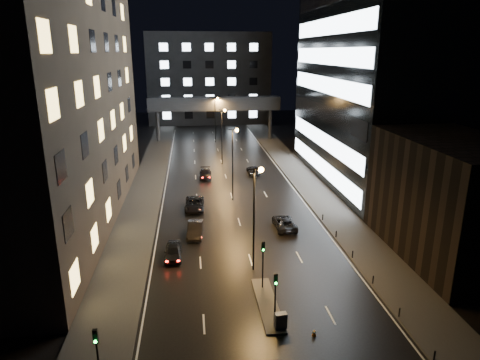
{
  "coord_description": "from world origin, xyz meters",
  "views": [
    {
      "loc": [
        -5.48,
        -28.27,
        20.08
      ],
      "look_at": [
        0.61,
        24.45,
        4.0
      ],
      "focal_mm": 32.0,
      "sensor_mm": 36.0,
      "label": 1
    }
  ],
  "objects": [
    {
      "name": "ground",
      "position": [
        0.0,
        40.0,
        0.0
      ],
      "size": [
        160.0,
        160.0,
        0.0
      ],
      "primitive_type": "plane",
      "color": "black",
      "rests_on": "ground"
    },
    {
      "name": "sidewalk_left",
      "position": [
        -12.5,
        35.0,
        0.07
      ],
      "size": [
        5.0,
        110.0,
        0.15
      ],
      "primitive_type": "cube",
      "color": "#383533",
      "rests_on": "ground"
    },
    {
      "name": "sidewalk_right",
      "position": [
        12.5,
        35.0,
        0.07
      ],
      "size": [
        5.0,
        110.0,
        0.15
      ],
      "primitive_type": "cube",
      "color": "#383533",
      "rests_on": "ground"
    },
    {
      "name": "building_left",
      "position": [
        -22.5,
        24.0,
        20.0
      ],
      "size": [
        15.0,
        48.0,
        40.0
      ],
      "primitive_type": "cube",
      "color": "#2D2319",
      "rests_on": "ground"
    },
    {
      "name": "building_right_low",
      "position": [
        20.0,
        9.0,
        6.0
      ],
      "size": [
        10.0,
        18.0,
        12.0
      ],
      "primitive_type": "cube",
      "color": "black",
      "rests_on": "ground"
    },
    {
      "name": "building_right_glass",
      "position": [
        25.0,
        36.0,
        22.5
      ],
      "size": [
        20.0,
        36.0,
        45.0
      ],
      "primitive_type": "cube",
      "color": "black",
      "rests_on": "ground"
    },
    {
      "name": "building_far",
      "position": [
        0.0,
        98.0,
        12.5
      ],
      "size": [
        34.0,
        14.0,
        25.0
      ],
      "primitive_type": "cube",
      "color": "#333335",
      "rests_on": "ground"
    },
    {
      "name": "skybridge",
      "position": [
        0.0,
        70.0,
        8.34
      ],
      "size": [
        30.0,
        3.0,
        10.0
      ],
      "color": "#333335",
      "rests_on": "ground"
    },
    {
      "name": "median_island",
      "position": [
        0.3,
        2.0,
        0.07
      ],
      "size": [
        1.6,
        8.0,
        0.15
      ],
      "primitive_type": "cube",
      "color": "#383533",
      "rests_on": "ground"
    },
    {
      "name": "traffic_signal_near",
      "position": [
        0.3,
        4.49,
        3.09
      ],
      "size": [
        0.28,
        0.34,
        4.4
      ],
      "color": "black",
      "rests_on": "median_island"
    },
    {
      "name": "traffic_signal_far",
      "position": [
        0.3,
        -1.01,
        3.09
      ],
      "size": [
        0.28,
        0.34,
        4.4
      ],
      "color": "black",
      "rests_on": "median_island"
    },
    {
      "name": "traffic_signal_corner",
      "position": [
        -11.5,
        -6.01,
        2.94
      ],
      "size": [
        0.28,
        0.34,
        4.4
      ],
      "color": "black",
      "rests_on": "ground"
    },
    {
      "name": "bollard_row",
      "position": [
        10.2,
        6.5,
        0.45
      ],
      "size": [
        0.12,
        25.12,
        0.9
      ],
      "color": "black",
      "rests_on": "ground"
    },
    {
      "name": "streetlight_near",
      "position": [
        0.16,
        8.0,
        6.5
      ],
      "size": [
        1.45,
        0.5,
        10.15
      ],
      "color": "black",
      "rests_on": "ground"
    },
    {
      "name": "streetlight_mid_a",
      "position": [
        0.16,
        28.0,
        6.5
      ],
      "size": [
        1.45,
        0.5,
        10.15
      ],
      "color": "black",
      "rests_on": "ground"
    },
    {
      "name": "streetlight_mid_b",
      "position": [
        0.16,
        48.0,
        6.5
      ],
      "size": [
        1.45,
        0.5,
        10.15
      ],
      "color": "black",
      "rests_on": "ground"
    },
    {
      "name": "streetlight_far",
      "position": [
        0.16,
        68.0,
        6.5
      ],
      "size": [
        1.45,
        0.5,
        10.15
      ],
      "color": "black",
      "rests_on": "ground"
    },
    {
      "name": "car_away_a",
      "position": [
        -7.67,
        11.32,
        0.72
      ],
      "size": [
        1.77,
        4.26,
        1.44
      ],
      "primitive_type": "imported",
      "rotation": [
        0.0,
        0.0,
        -0.02
      ],
      "color": "black",
      "rests_on": "ground"
    },
    {
      "name": "car_away_b",
      "position": [
        -5.41,
        16.52,
        0.77
      ],
      "size": [
        1.99,
        4.8,
        1.54
      ],
      "primitive_type": "imported",
      "rotation": [
        0.0,
        0.0,
        -0.08
      ],
      "color": "black",
      "rests_on": "ground"
    },
    {
      "name": "car_away_c",
      "position": [
        -5.36,
        25.02,
        0.74
      ],
      "size": [
        2.66,
        5.42,
        1.48
      ],
      "primitive_type": "imported",
      "rotation": [
        0.0,
        0.0,
        -0.04
      ],
      "color": "black",
      "rests_on": "ground"
    },
    {
      "name": "car_away_d",
      "position": [
        -3.39,
        39.3,
        0.7
      ],
      "size": [
        2.12,
        4.86,
        1.39
      ],
      "primitive_type": "imported",
      "rotation": [
        0.0,
        0.0,
        -0.04
      ],
      "color": "black",
      "rests_on": "ground"
    },
    {
      "name": "car_toward_a",
      "position": [
        5.07,
        17.5,
        0.69
      ],
      "size": [
        2.36,
        4.99,
        1.38
      ],
      "primitive_type": "imported",
      "rotation": [
        0.0,
        0.0,
        3.16
      ],
      "color": "black",
      "rests_on": "ground"
    },
    {
      "name": "car_toward_b",
      "position": [
        4.73,
        40.87,
        0.67
      ],
      "size": [
        1.92,
        4.63,
        1.34
      ],
      "primitive_type": "imported",
      "rotation": [
        0.0,
        0.0,
        3.13
      ],
      "color": "black",
      "rests_on": "ground"
    },
    {
      "name": "utility_cabinet",
      "position": [
        0.7,
        -1.3,
        0.76
      ],
      "size": [
        0.95,
        0.59,
        1.23
      ],
      "primitive_type": "cube",
      "rotation": [
        0.0,
        0.0,
        0.1
      ],
      "color": "#4C4B4E",
      "rests_on": "median_island"
    },
    {
      "name": "cone_b",
      "position": [
        3.0,
        -2.32,
        0.27
      ],
      "size": [
        0.4,
        0.4,
        0.54
      ],
      "primitive_type": "cone",
      "rotation": [
        0.0,
        0.0,
        0.15
      ],
      "color": "#D6670B",
      "rests_on": "ground"
    }
  ]
}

